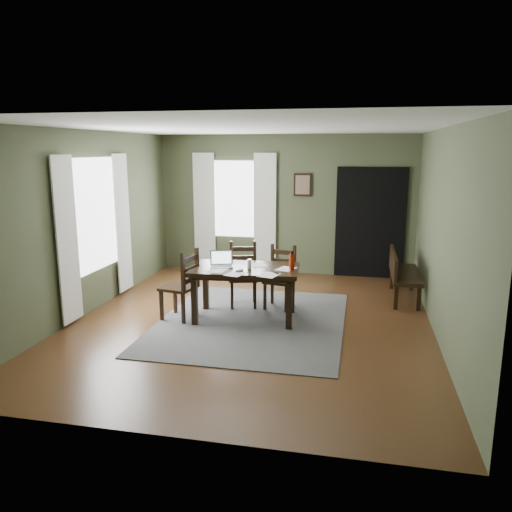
% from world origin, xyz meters
% --- Properties ---
extents(ground, '(5.00, 6.00, 0.01)m').
position_xyz_m(ground, '(0.00, 0.00, -0.01)').
color(ground, '#492C16').
extents(room_shell, '(5.02, 6.02, 2.71)m').
position_xyz_m(room_shell, '(0.00, 0.00, 1.80)').
color(room_shell, '#434C31').
rests_on(room_shell, ground).
extents(rug, '(2.60, 3.20, 0.01)m').
position_xyz_m(rug, '(0.00, 0.00, 0.01)').
color(rug, '#474747').
rests_on(rug, ground).
extents(dining_table, '(1.59, 1.03, 0.76)m').
position_xyz_m(dining_table, '(-0.12, 0.10, 0.68)').
color(dining_table, black).
rests_on(dining_table, rug).
extents(chair_end, '(0.53, 0.53, 1.02)m').
position_xyz_m(chair_end, '(-1.00, -0.10, 0.50)').
color(chair_end, black).
rests_on(chair_end, rug).
extents(chair_back_left, '(0.53, 0.53, 0.99)m').
position_xyz_m(chair_back_left, '(-0.30, 0.73, 0.49)').
color(chair_back_left, black).
rests_on(chair_back_left, rug).
extents(chair_back_right, '(0.48, 0.48, 0.96)m').
position_xyz_m(chair_back_right, '(0.29, 0.74, 0.47)').
color(chair_back_right, black).
rests_on(chair_back_right, rug).
extents(bench, '(0.45, 1.39, 0.78)m').
position_xyz_m(bench, '(2.15, 1.61, 0.47)').
color(bench, black).
rests_on(bench, ground).
extents(laptop, '(0.38, 0.34, 0.22)m').
position_xyz_m(laptop, '(-0.46, 0.10, 0.83)').
color(laptop, '#B7B7BC').
rests_on(laptop, dining_table).
extents(computer_mouse, '(0.09, 0.11, 0.03)m').
position_xyz_m(computer_mouse, '(-0.13, -0.17, 0.79)').
color(computer_mouse, '#3F3F42').
rests_on(computer_mouse, dining_table).
extents(tv_remote, '(0.12, 0.16, 0.02)m').
position_xyz_m(tv_remote, '(0.36, -0.13, 0.78)').
color(tv_remote, black).
rests_on(tv_remote, dining_table).
extents(drinking_glass, '(0.07, 0.07, 0.13)m').
position_xyz_m(drinking_glass, '(-0.04, 0.04, 0.84)').
color(drinking_glass, silver).
rests_on(drinking_glass, dining_table).
extents(water_bottle, '(0.09, 0.09, 0.27)m').
position_xyz_m(water_bottle, '(0.56, 0.08, 0.90)').
color(water_bottle, '#B0290D').
rests_on(water_bottle, dining_table).
extents(paper_a, '(0.27, 0.32, 0.00)m').
position_xyz_m(paper_a, '(-0.45, -0.16, 0.77)').
color(paper_a, white).
rests_on(paper_a, dining_table).
extents(paper_b, '(0.30, 0.35, 0.00)m').
position_xyz_m(paper_b, '(0.30, -0.27, 0.77)').
color(paper_b, white).
rests_on(paper_b, dining_table).
extents(paper_c, '(0.33, 0.36, 0.00)m').
position_xyz_m(paper_c, '(0.04, 0.27, 0.77)').
color(paper_c, white).
rests_on(paper_c, dining_table).
extents(paper_d, '(0.30, 0.34, 0.00)m').
position_xyz_m(paper_d, '(0.47, 0.12, 0.77)').
color(paper_d, white).
rests_on(paper_d, dining_table).
extents(paper_e, '(0.29, 0.33, 0.00)m').
position_xyz_m(paper_e, '(-0.16, -0.31, 0.77)').
color(paper_e, white).
rests_on(paper_e, dining_table).
extents(window_left, '(0.01, 1.30, 1.70)m').
position_xyz_m(window_left, '(-2.47, 0.20, 1.45)').
color(window_left, white).
rests_on(window_left, ground).
extents(window_back, '(1.00, 0.01, 1.50)m').
position_xyz_m(window_back, '(-1.00, 2.97, 1.45)').
color(window_back, white).
rests_on(window_back, ground).
extents(curtain_left_near, '(0.03, 0.48, 2.30)m').
position_xyz_m(curtain_left_near, '(-2.44, -0.62, 1.20)').
color(curtain_left_near, silver).
rests_on(curtain_left_near, ground).
extents(curtain_left_far, '(0.03, 0.48, 2.30)m').
position_xyz_m(curtain_left_far, '(-2.44, 1.02, 1.20)').
color(curtain_left_far, silver).
rests_on(curtain_left_far, ground).
extents(curtain_back_left, '(0.44, 0.03, 2.30)m').
position_xyz_m(curtain_back_left, '(-1.62, 2.94, 1.20)').
color(curtain_back_left, silver).
rests_on(curtain_back_left, ground).
extents(curtain_back_right, '(0.44, 0.03, 2.30)m').
position_xyz_m(curtain_back_right, '(-0.38, 2.94, 1.20)').
color(curtain_back_right, silver).
rests_on(curtain_back_right, ground).
extents(framed_picture, '(0.34, 0.03, 0.44)m').
position_xyz_m(framed_picture, '(0.35, 2.97, 1.75)').
color(framed_picture, black).
rests_on(framed_picture, ground).
extents(doorway_back, '(1.30, 0.03, 2.10)m').
position_xyz_m(doorway_back, '(1.65, 2.97, 1.05)').
color(doorway_back, black).
rests_on(doorway_back, ground).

